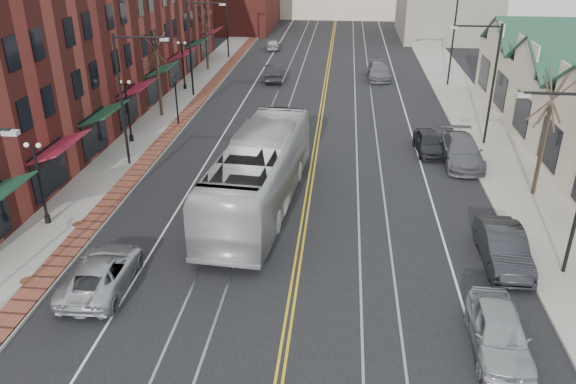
% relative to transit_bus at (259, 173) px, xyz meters
% --- Properties ---
extents(ground, '(160.00, 160.00, 0.00)m').
position_rel_transit_bus_xyz_m(ground, '(2.50, -11.19, -1.93)').
color(ground, black).
rests_on(ground, ground).
extents(sidewalk_left, '(4.00, 120.00, 0.15)m').
position_rel_transit_bus_xyz_m(sidewalk_left, '(-9.50, 8.81, -1.86)').
color(sidewalk_left, gray).
rests_on(sidewalk_left, ground).
extents(sidewalk_right, '(4.00, 120.00, 0.15)m').
position_rel_transit_bus_xyz_m(sidewalk_right, '(14.50, 8.81, -1.86)').
color(sidewalk_right, gray).
rests_on(sidewalk_right, ground).
extents(building_left, '(10.00, 50.00, 11.00)m').
position_rel_transit_bus_xyz_m(building_left, '(-16.50, 15.81, 3.57)').
color(building_left, maroon).
rests_on(building_left, ground).
extents(streetlight_l_1, '(3.33, 0.25, 8.00)m').
position_rel_transit_bus_xyz_m(streetlight_l_1, '(-8.55, 4.81, 3.09)').
color(streetlight_l_1, black).
rests_on(streetlight_l_1, sidewalk_left).
extents(streetlight_l_2, '(3.33, 0.25, 8.00)m').
position_rel_transit_bus_xyz_m(streetlight_l_2, '(-8.55, 20.81, 3.09)').
color(streetlight_l_2, black).
rests_on(streetlight_l_2, sidewalk_left).
extents(streetlight_l_3, '(3.33, 0.25, 8.00)m').
position_rel_transit_bus_xyz_m(streetlight_l_3, '(-8.55, 36.81, 3.09)').
color(streetlight_l_3, black).
rests_on(streetlight_l_3, sidewalk_left).
extents(streetlight_r_1, '(3.33, 0.25, 8.00)m').
position_rel_transit_bus_xyz_m(streetlight_r_1, '(13.55, 10.81, 3.09)').
color(streetlight_r_1, black).
rests_on(streetlight_r_1, sidewalk_right).
extents(streetlight_r_2, '(3.33, 0.25, 8.00)m').
position_rel_transit_bus_xyz_m(streetlight_r_2, '(13.55, 26.81, 3.09)').
color(streetlight_r_2, black).
rests_on(streetlight_r_2, sidewalk_right).
extents(lamppost_l_1, '(0.84, 0.28, 4.27)m').
position_rel_transit_bus_xyz_m(lamppost_l_1, '(-10.30, -3.19, 0.27)').
color(lamppost_l_1, black).
rests_on(lamppost_l_1, sidewalk_left).
extents(lamppost_l_2, '(0.84, 0.28, 4.27)m').
position_rel_transit_bus_xyz_m(lamppost_l_2, '(-10.30, 8.81, 0.27)').
color(lamppost_l_2, black).
rests_on(lamppost_l_2, sidewalk_left).
extents(lamppost_l_3, '(0.84, 0.28, 4.27)m').
position_rel_transit_bus_xyz_m(lamppost_l_3, '(-10.30, 22.81, 0.27)').
color(lamppost_l_3, black).
rests_on(lamppost_l_3, sidewalk_left).
extents(tree_left_near, '(1.78, 1.37, 6.48)m').
position_rel_transit_bus_xyz_m(tree_left_near, '(-10.00, 14.81, 1.58)').
color(tree_left_near, '#382B21').
rests_on(tree_left_near, sidewalk_left).
extents(tree_left_far, '(1.66, 1.28, 6.02)m').
position_rel_transit_bus_xyz_m(tree_left_far, '(-10.00, 30.81, 1.34)').
color(tree_left_far, '#382B21').
rests_on(tree_left_far, sidewalk_left).
extents(tree_right_mid, '(1.90, 1.46, 6.93)m').
position_rel_transit_bus_xyz_m(tree_right_mid, '(15.00, 2.81, 1.82)').
color(tree_right_mid, '#382B21').
rests_on(tree_right_mid, sidewalk_right).
extents(manhole_mid, '(0.60, 0.60, 0.02)m').
position_rel_transit_bus_xyz_m(manhole_mid, '(-8.70, -8.19, -1.77)').
color(manhole_mid, '#592D19').
rests_on(manhole_mid, sidewalk_left).
extents(manhole_far, '(0.60, 0.60, 0.02)m').
position_rel_transit_bus_xyz_m(manhole_far, '(-8.70, -3.19, -1.77)').
color(manhole_far, '#592D19').
rests_on(manhole_far, sidewalk_left).
extents(traffic_signal, '(0.18, 0.15, 3.80)m').
position_rel_transit_bus_xyz_m(traffic_signal, '(-8.10, 12.81, 0.42)').
color(traffic_signal, black).
rests_on(traffic_signal, sidewalk_left).
extents(transit_bus, '(4.39, 14.09, 3.86)m').
position_rel_transit_bus_xyz_m(transit_bus, '(0.00, 0.00, 0.00)').
color(transit_bus, silver).
rests_on(transit_bus, ground).
extents(parked_suv, '(2.54, 5.19, 1.42)m').
position_rel_transit_bus_xyz_m(parked_suv, '(-5.39, -8.09, -1.22)').
color(parked_suv, '#A6A9AE').
rests_on(parked_suv, ground).
extents(parked_car_a, '(2.05, 4.70, 1.58)m').
position_rel_transit_bus_xyz_m(parked_car_a, '(10.00, -10.43, -1.14)').
color(parked_car_a, '#9DA0A3').
rests_on(parked_car_a, ground).
extents(parked_car_b, '(1.74, 4.92, 1.62)m').
position_rel_transit_bus_xyz_m(parked_car_b, '(11.54, -4.52, -1.12)').
color(parked_car_b, black).
rests_on(parked_car_b, ground).
extents(parked_car_c, '(2.38, 5.73, 1.65)m').
position_rel_transit_bus_xyz_m(parked_car_c, '(11.80, 7.31, -1.10)').
color(parked_car_c, '#57575D').
rests_on(parked_car_c, ground).
extents(parked_car_d, '(1.91, 4.28, 1.43)m').
position_rel_transit_bus_xyz_m(parked_car_d, '(10.00, 8.99, -1.22)').
color(parked_car_d, black).
rests_on(parked_car_d, ground).
extents(distant_car_left, '(2.22, 4.85, 1.54)m').
position_rel_transit_bus_xyz_m(distant_car_left, '(-2.64, 27.21, -1.16)').
color(distant_car_left, black).
rests_on(distant_car_left, ground).
extents(distant_car_right, '(2.32, 5.34, 1.53)m').
position_rel_transit_bus_xyz_m(distant_car_right, '(7.60, 28.96, -1.17)').
color(distant_car_right, slate).
rests_on(distant_car_right, ground).
extents(distant_car_far, '(1.98, 3.99, 1.31)m').
position_rel_transit_bus_xyz_m(distant_car_far, '(-4.60, 42.41, -1.28)').
color(distant_car_far, '#ABAEB2').
rests_on(distant_car_far, ground).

